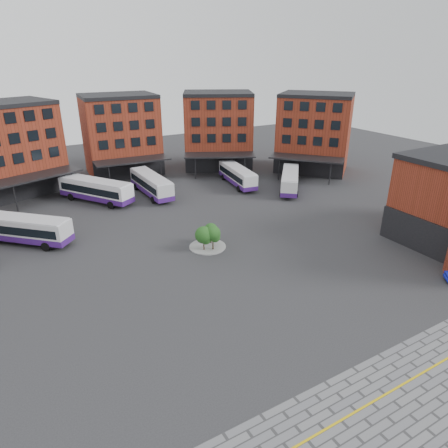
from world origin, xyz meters
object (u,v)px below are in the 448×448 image
tree_island (209,235)px  bus_f (290,180)px  bus_c (96,190)px  bus_e (237,175)px  bus_d (151,184)px  bus_b (23,229)px

tree_island → bus_f: size_ratio=0.42×
bus_c → bus_e: size_ratio=1.05×
bus_c → bus_e: bus_c is taller
tree_island → bus_f: bus_f is taller
bus_e → bus_f: bus_f is taller
tree_island → bus_d: (1.08, 21.90, 0.08)m
bus_c → bus_f: size_ratio=1.16×
bus_d → bus_e: size_ratio=1.04×
bus_f → bus_b: bearing=-139.9°
tree_island → bus_d: 21.93m
tree_island → bus_f: (22.20, 12.61, -0.02)m
bus_f → bus_e: bearing=172.0°
bus_b → bus_e: size_ratio=0.91×
tree_island → bus_c: bus_c is taller
bus_b → bus_f: size_ratio=1.01×
bus_c → bus_e: 23.82m
bus_c → bus_d: 8.66m
bus_d → bus_f: size_ratio=1.16×
bus_e → bus_f: bearing=-39.5°
bus_c → bus_f: bus_c is taller
bus_d → bus_e: 15.16m
bus_b → tree_island: bearing=-80.5°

